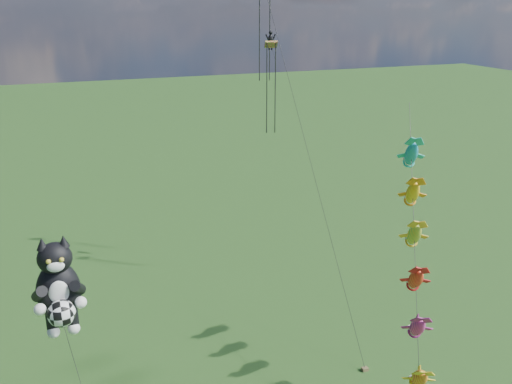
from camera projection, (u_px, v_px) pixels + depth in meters
name	position (u px, v px, depth m)	size (l,w,h in m)	color
cat_kite_rig	(58.00, 288.00, 28.96)	(2.76, 4.21, 11.43)	brown
fish_windsock_rig	(415.00, 257.00, 30.93)	(7.61, 14.14, 16.52)	brown
parafoil_rig	(272.00, 43.00, 43.12)	(1.79, 17.52, 25.89)	brown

